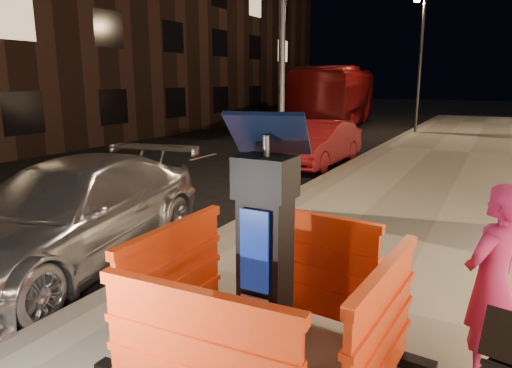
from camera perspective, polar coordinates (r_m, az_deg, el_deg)
The scene contains 13 objects.
ground_plane at distance 6.56m, azimuth -10.52°, elevation -10.40°, with size 120.00×120.00×0.00m, color black.
sidewalk at distance 5.35m, azimuth 16.50°, elevation -15.48°, with size 6.00×60.00×0.15m, color gray.
kerb at distance 6.53m, azimuth -10.54°, elevation -9.79°, with size 0.30×60.00×0.15m, color slate.
parking_kiosk at distance 3.71m, azimuth 1.17°, elevation -9.06°, with size 0.65×0.65×2.07m, color black.
barrier_back at distance 4.68m, azimuth 6.53°, elevation -10.37°, with size 1.48×0.61×1.16m, color #F64013.
barrier_kerbside at distance 4.37m, azimuth -10.28°, elevation -12.28°, with size 1.48×0.61×1.16m, color #F64013.
barrier_bldgside at distance 3.63m, azimuth 15.34°, elevation -18.16°, with size 1.48×0.61×1.16m, color #F64013.
car_silver at distance 7.19m, azimuth -21.73°, elevation -9.03°, with size 2.03×4.98×1.45m, color silver.
car_red at distance 14.19m, azimuth 7.68°, elevation 2.35°, with size 1.44×4.13×1.36m, color maroon.
bus_doubledecker at distance 26.53m, azimuth 9.93°, elevation 7.16°, with size 2.74×11.71×3.26m, color maroon.
man at distance 4.20m, azimuth 27.37°, elevation -10.97°, with size 0.60×0.39×1.65m, color #901B4F.
street_lamp_mid at distance 8.48m, azimuth 3.26°, elevation 16.80°, with size 0.12×0.12×6.00m, color #3F3F44.
street_lamp_far at distance 22.95m, azimuth 19.81°, elevation 13.62°, with size 0.12×0.12×6.00m, color #3F3F44.
Camera 1 is at (3.84, -4.66, 2.57)m, focal length 32.00 mm.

